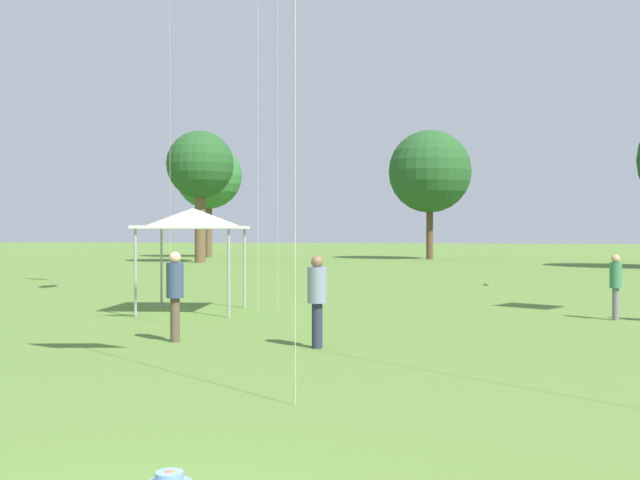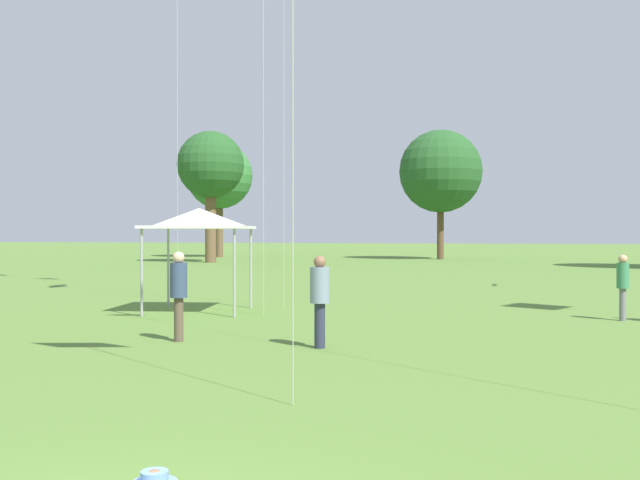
% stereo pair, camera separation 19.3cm
% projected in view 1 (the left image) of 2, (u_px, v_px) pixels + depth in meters
% --- Properties ---
extents(person_standing_2, '(0.38, 0.38, 1.82)m').
position_uv_depth(person_standing_2, '(175.00, 288.00, 15.02)').
color(person_standing_2, brown).
rests_on(person_standing_2, ground).
extents(person_standing_4, '(0.39, 0.39, 1.65)m').
position_uv_depth(person_standing_4, '(616.00, 280.00, 18.78)').
color(person_standing_4, slate).
rests_on(person_standing_4, ground).
extents(person_standing_5, '(0.40, 0.40, 1.76)m').
position_uv_depth(person_standing_5, '(317.00, 293.00, 14.21)').
color(person_standing_5, '#282D42').
rests_on(person_standing_5, ground).
extents(canopy_tent, '(3.11, 3.11, 2.88)m').
position_uv_depth(canopy_tent, '(193.00, 219.00, 20.65)').
color(canopy_tent, white).
rests_on(canopy_tent, ground).
extents(distant_tree_0, '(6.83, 6.83, 10.69)m').
position_uv_depth(distant_tree_0, '(430.00, 172.00, 61.82)').
color(distant_tree_0, brown).
rests_on(distant_tree_0, ground).
extents(distant_tree_1, '(4.94, 4.94, 9.68)m').
position_uv_depth(distant_tree_1, '(200.00, 166.00, 54.85)').
color(distant_tree_1, brown).
rests_on(distant_tree_1, ground).
extents(distant_tree_2, '(5.92, 5.92, 10.25)m').
position_uv_depth(distant_tree_2, '(209.00, 176.00, 66.61)').
color(distant_tree_2, brown).
rests_on(distant_tree_2, ground).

